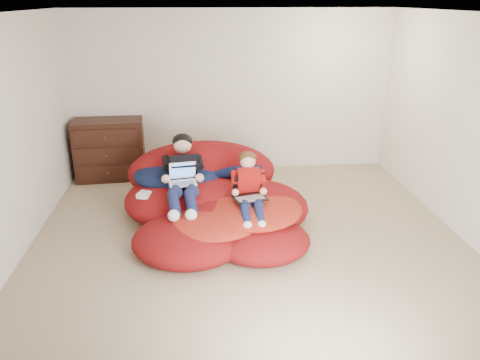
{
  "coord_description": "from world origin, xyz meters",
  "views": [
    {
      "loc": [
        -0.55,
        -4.78,
        2.64
      ],
      "look_at": [
        -0.09,
        0.16,
        0.7
      ],
      "focal_mm": 35.0,
      "sensor_mm": 36.0,
      "label": 1
    }
  ],
  "objects_px": {
    "laptop_black": "(249,191)",
    "dresser": "(110,149)",
    "older_boy": "(183,171)",
    "beanbag_pile": "(212,200)",
    "laptop_white": "(183,177)",
    "younger_boy": "(249,186)"
  },
  "relations": [
    {
      "from": "laptop_black",
      "to": "dresser",
      "type": "bearing_deg",
      "value": 133.01
    },
    {
      "from": "dresser",
      "to": "laptop_white",
      "type": "relative_size",
      "value": 3.05
    },
    {
      "from": "younger_boy",
      "to": "beanbag_pile",
      "type": "bearing_deg",
      "value": 134.26
    },
    {
      "from": "dresser",
      "to": "older_boy",
      "type": "xyz_separation_m",
      "value": [
        1.15,
        -1.62,
        0.2
      ]
    },
    {
      "from": "laptop_black",
      "to": "younger_boy",
      "type": "bearing_deg",
      "value": 90.0
    },
    {
      "from": "beanbag_pile",
      "to": "younger_boy",
      "type": "height_order",
      "value": "younger_boy"
    },
    {
      "from": "laptop_white",
      "to": "younger_boy",
      "type": "bearing_deg",
      "value": -21.84
    },
    {
      "from": "older_boy",
      "to": "laptop_white",
      "type": "relative_size",
      "value": 3.63
    },
    {
      "from": "dresser",
      "to": "laptop_white",
      "type": "bearing_deg",
      "value": -56.64
    },
    {
      "from": "younger_boy",
      "to": "dresser",
      "type": "bearing_deg",
      "value": 133.01
    },
    {
      "from": "beanbag_pile",
      "to": "dresser",
      "type": "bearing_deg",
      "value": 132.68
    },
    {
      "from": "older_boy",
      "to": "dresser",
      "type": "bearing_deg",
      "value": 125.4
    },
    {
      "from": "dresser",
      "to": "older_boy",
      "type": "distance_m",
      "value": 2.0
    },
    {
      "from": "dresser",
      "to": "laptop_white",
      "type": "xyz_separation_m",
      "value": [
        1.15,
        -1.75,
        0.17
      ]
    },
    {
      "from": "beanbag_pile",
      "to": "older_boy",
      "type": "distance_m",
      "value": 0.53
    },
    {
      "from": "dresser",
      "to": "laptop_black",
      "type": "xyz_separation_m",
      "value": [
        1.92,
        -2.06,
        0.09
      ]
    },
    {
      "from": "older_boy",
      "to": "laptop_black",
      "type": "height_order",
      "value": "older_boy"
    },
    {
      "from": "beanbag_pile",
      "to": "laptop_black",
      "type": "bearing_deg",
      "value": -45.75
    },
    {
      "from": "dresser",
      "to": "beanbag_pile",
      "type": "distance_m",
      "value": 2.23
    },
    {
      "from": "dresser",
      "to": "older_boy",
      "type": "relative_size",
      "value": 0.84
    },
    {
      "from": "beanbag_pile",
      "to": "laptop_white",
      "type": "distance_m",
      "value": 0.52
    },
    {
      "from": "older_boy",
      "to": "laptop_black",
      "type": "distance_m",
      "value": 0.89
    }
  ]
}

